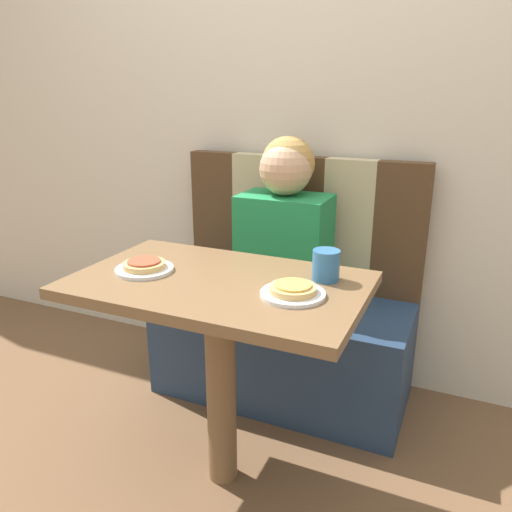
% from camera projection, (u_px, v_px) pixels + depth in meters
% --- Properties ---
extents(ground_plane, '(12.00, 12.00, 0.00)m').
position_uv_depth(ground_plane, '(223.00, 475.00, 1.78)').
color(ground_plane, brown).
extents(wall_back, '(7.00, 0.05, 2.60)m').
position_uv_depth(wall_back, '(312.00, 91.00, 2.13)').
color(wall_back, beige).
rests_on(wall_back, ground_plane).
extents(booth_seat, '(1.08, 0.50, 0.45)m').
position_uv_depth(booth_seat, '(282.00, 346.00, 2.20)').
color(booth_seat, navy).
rests_on(booth_seat, ground_plane).
extents(booth_backrest, '(1.08, 0.07, 0.58)m').
position_uv_depth(booth_backrest, '(301.00, 222.00, 2.23)').
color(booth_backrest, '#4C331E').
rests_on(booth_backrest, booth_seat).
extents(dining_table, '(0.90, 0.56, 0.74)m').
position_uv_depth(dining_table, '(219.00, 316.00, 1.58)').
color(dining_table, brown).
rests_on(dining_table, ground_plane).
extents(person, '(0.36, 0.25, 0.68)m').
position_uv_depth(person, '(285.00, 222.00, 2.03)').
color(person, '#1E8447').
rests_on(person, booth_seat).
extents(plate_left, '(0.19, 0.19, 0.01)m').
position_uv_depth(plate_left, '(145.00, 269.00, 1.61)').
color(plate_left, white).
rests_on(plate_left, dining_table).
extents(plate_right, '(0.19, 0.19, 0.01)m').
position_uv_depth(plate_right, '(293.00, 294.00, 1.42)').
color(plate_right, white).
rests_on(plate_right, dining_table).
extents(pizza_left, '(0.14, 0.14, 0.02)m').
position_uv_depth(pizza_left, '(144.00, 264.00, 1.61)').
color(pizza_left, tan).
rests_on(pizza_left, plate_left).
extents(pizza_right, '(0.14, 0.14, 0.02)m').
position_uv_depth(pizza_right, '(293.00, 288.00, 1.41)').
color(pizza_right, tan).
rests_on(pizza_right, plate_right).
extents(drinking_cup, '(0.08, 0.08, 0.10)m').
position_uv_depth(drinking_cup, '(326.00, 265.00, 1.52)').
color(drinking_cup, '#2D669E').
rests_on(drinking_cup, dining_table).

